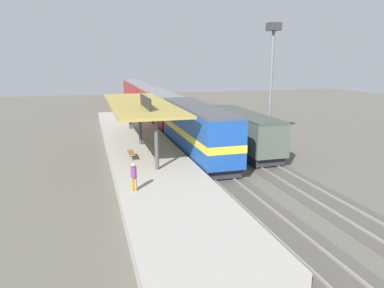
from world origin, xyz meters
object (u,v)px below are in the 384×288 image
Objects in this scene: passenger_carriage_front at (158,106)px; passenger_carriage_rear at (137,93)px; light_mast at (272,60)px; platform_bench at (131,153)px; freight_car at (242,131)px; locomotive at (197,130)px; person_waiting at (134,175)px.

passenger_carriage_rear is at bearing 90.00° from passenger_carriage_front.
light_mast reaches higher than passenger_carriage_rear.
platform_bench is 41.39m from passenger_carriage_rear.
passenger_carriage_rear is (0.00, 20.80, 0.00)m from passenger_carriage_front.
light_mast reaches higher than freight_car.
locomotive is 8.44× the size of person_waiting.
light_mast is (7.80, -37.24, 6.08)m from passenger_carriage_rear.
locomotive is 38.80m from passenger_carriage_rear.
locomotive is (6.00, 2.14, 1.07)m from platform_bench.
passenger_carriage_front is at bearing 76.24° from person_waiting.
passenger_carriage_rear is at bearing 82.09° from person_waiting.
freight_car reaches higher than person_waiting.
locomotive reaches higher than freight_car.
locomotive is at bearing -168.71° from light_mast.
light_mast reaches higher than locomotive.
platform_bench is 21.04m from passenger_carriage_front.
person_waiting is at bearing -97.91° from passenger_carriage_rear.
light_mast is at bearing -64.62° from passenger_carriage_front.
platform_bench is 0.08× the size of passenger_carriage_front.
person_waiting is (-6.69, -27.32, -0.46)m from passenger_carriage_front.
passenger_carriage_front reaches higher than platform_bench.
person_waiting is at bearing -143.10° from light_mast.
passenger_carriage_front is 1.00× the size of passenger_carriage_rear.
locomotive reaches higher than person_waiting.
platform_bench is at bearing -98.34° from passenger_carriage_rear.
passenger_carriage_rear is at bearing 101.83° from light_mast.
freight_car is 1.03× the size of light_mast.
freight_car is at bearing -83.12° from passenger_carriage_rear.
passenger_carriage_front is at bearing -90.00° from passenger_carriage_rear.
passenger_carriage_rear is at bearing 96.88° from freight_car.
passenger_carriage_front is at bearing 104.88° from freight_car.
passenger_carriage_front is 20.80m from passenger_carriage_rear.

